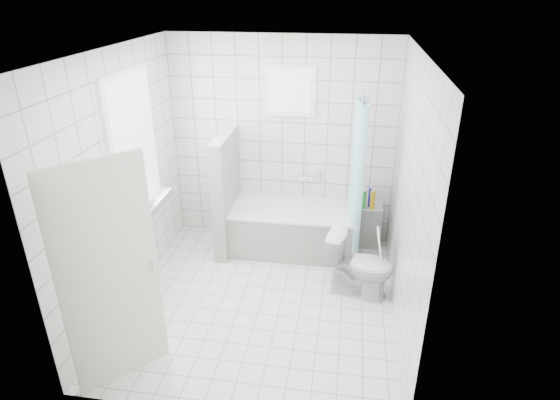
# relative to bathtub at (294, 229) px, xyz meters

# --- Properties ---
(ground) EXTENTS (3.00, 3.00, 0.00)m
(ground) POSITION_rel_bathtub_xyz_m (-0.22, -1.13, -0.29)
(ground) COLOR white
(ground) RESTS_ON ground
(ceiling) EXTENTS (3.00, 3.00, 0.00)m
(ceiling) POSITION_rel_bathtub_xyz_m (-0.22, -1.13, 2.31)
(ceiling) COLOR white
(ceiling) RESTS_ON ground
(wall_back) EXTENTS (2.80, 0.02, 2.60)m
(wall_back) POSITION_rel_bathtub_xyz_m (-0.22, 0.37, 1.01)
(wall_back) COLOR white
(wall_back) RESTS_ON ground
(wall_front) EXTENTS (2.80, 0.02, 2.60)m
(wall_front) POSITION_rel_bathtub_xyz_m (-0.22, -2.62, 1.01)
(wall_front) COLOR white
(wall_front) RESTS_ON ground
(wall_left) EXTENTS (0.02, 3.00, 2.60)m
(wall_left) POSITION_rel_bathtub_xyz_m (-1.62, -1.13, 1.01)
(wall_left) COLOR white
(wall_left) RESTS_ON ground
(wall_right) EXTENTS (0.02, 3.00, 2.60)m
(wall_right) POSITION_rel_bathtub_xyz_m (1.18, -1.13, 1.01)
(wall_right) COLOR white
(wall_right) RESTS_ON ground
(window_left) EXTENTS (0.01, 0.90, 1.40)m
(window_left) POSITION_rel_bathtub_xyz_m (-1.57, -0.83, 1.31)
(window_left) COLOR white
(window_left) RESTS_ON wall_left
(window_back) EXTENTS (0.50, 0.01, 0.50)m
(window_back) POSITION_rel_bathtub_xyz_m (-0.12, 0.33, 1.66)
(window_back) COLOR white
(window_back) RESTS_ON wall_back
(window_sill) EXTENTS (0.18, 1.02, 0.08)m
(window_sill) POSITION_rel_bathtub_xyz_m (-1.53, -0.83, 0.57)
(window_sill) COLOR white
(window_sill) RESTS_ON wall_left
(door) EXTENTS (0.56, 0.63, 2.00)m
(door) POSITION_rel_bathtub_xyz_m (-1.20, -2.31, 0.71)
(door) COLOR silver
(door) RESTS_ON ground
(bathtub) EXTENTS (1.56, 0.77, 0.58)m
(bathtub) POSITION_rel_bathtub_xyz_m (0.00, 0.00, 0.00)
(bathtub) COLOR white
(bathtub) RESTS_ON ground
(partition_wall) EXTENTS (0.15, 0.85, 1.50)m
(partition_wall) POSITION_rel_bathtub_xyz_m (-0.85, -0.05, 0.46)
(partition_wall) COLOR white
(partition_wall) RESTS_ON ground
(tiled_ledge) EXTENTS (0.40, 0.24, 0.55)m
(tiled_ledge) POSITION_rel_bathtub_xyz_m (0.89, 0.25, -0.02)
(tiled_ledge) COLOR white
(tiled_ledge) RESTS_ON ground
(toilet) EXTENTS (0.77, 0.54, 0.72)m
(toilet) POSITION_rel_bathtub_xyz_m (0.81, -0.82, 0.07)
(toilet) COLOR white
(toilet) RESTS_ON ground
(curtain_rod) EXTENTS (0.02, 0.80, 0.02)m
(curtain_rod) POSITION_rel_bathtub_xyz_m (0.72, -0.03, 1.71)
(curtain_rod) COLOR silver
(curtain_rod) RESTS_ON wall_back
(shower_curtain) EXTENTS (0.14, 0.48, 1.78)m
(shower_curtain) POSITION_rel_bathtub_xyz_m (0.72, -0.16, 0.81)
(shower_curtain) COLOR #49C1D8
(shower_curtain) RESTS_ON curtain_rod
(tub_faucet) EXTENTS (0.18, 0.06, 0.06)m
(tub_faucet) POSITION_rel_bathtub_xyz_m (0.10, 0.33, 0.56)
(tub_faucet) COLOR silver
(tub_faucet) RESTS_ON wall_back
(sill_bottles) EXTENTS (0.17, 0.53, 0.33)m
(sill_bottles) POSITION_rel_bathtub_xyz_m (-1.52, -1.06, 0.74)
(sill_bottles) COLOR #E85A8A
(sill_bottles) RESTS_ON window_sill
(ledge_bottles) EXTENTS (0.20, 0.14, 0.26)m
(ledge_bottles) POSITION_rel_bathtub_xyz_m (0.89, 0.23, 0.38)
(ledge_bottles) COLOR red
(ledge_bottles) RESTS_ON tiled_ledge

